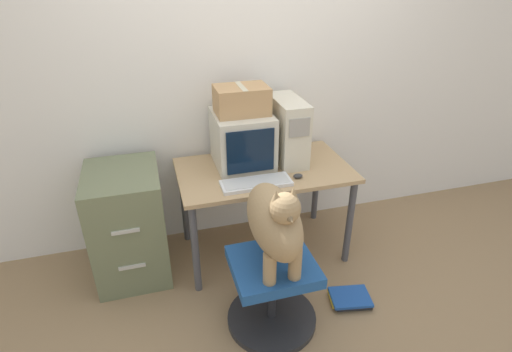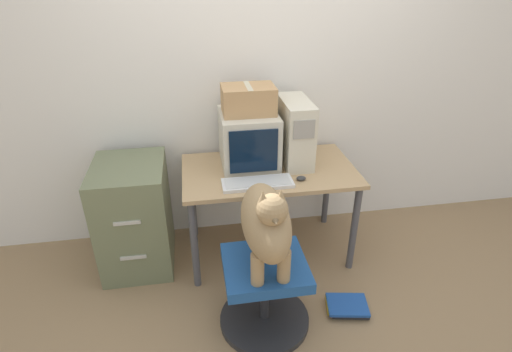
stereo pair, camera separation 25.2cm
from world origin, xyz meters
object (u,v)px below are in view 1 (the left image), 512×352
Objects in this scene: pc_tower at (287,130)px; cardboard_box at (242,100)px; crt_monitor at (242,139)px; office_chair at (272,291)px; keyboard at (256,183)px; filing_cabinet at (129,224)px; dog at (275,221)px; book_stack_floor at (350,298)px.

cardboard_box reaches higher than pc_tower.
crt_monitor reaches higher than office_chair.
keyboard is 0.95m from filing_cabinet.
pc_tower is 0.77× the size of dog.
filing_cabinet is (-0.82, 0.74, 0.15)m from office_chair.
filing_cabinet is 1.60m from book_stack_floor.
filing_cabinet is 2.74× the size of book_stack_floor.
dog is at bearing -94.42° from keyboard.
dog is 0.74× the size of filing_cabinet.
filing_cabinet is at bearing 163.71° from keyboard.
crt_monitor is 1.00m from filing_cabinet.
crt_monitor is at bearing 122.44° from book_stack_floor.
book_stack_floor is (0.55, 0.01, -0.74)m from dog.
keyboard is 0.83× the size of office_chair.
dog is 1.67× the size of cardboard_box.
office_chair is at bearing -92.18° from cardboard_box.
pc_tower is at bearing 65.74° from office_chair.
filing_cabinet is at bearing -177.00° from pc_tower.
keyboard is 1.60× the size of book_stack_floor.
pc_tower is 0.98× the size of keyboard.
crt_monitor is 0.79× the size of office_chair.
crt_monitor reaches higher than dog.
crt_monitor is 0.74× the size of dog.
keyboard reaches higher than book_stack_floor.
cardboard_box reaches higher than keyboard.
keyboard is at bearing -88.67° from crt_monitor.
keyboard is 0.57m from cardboard_box.
pc_tower reaches higher than office_chair.
dog is (-0.04, -0.50, 0.04)m from keyboard.
filing_cabinet is (-1.18, -0.06, -0.55)m from pc_tower.
office_chair is 0.59m from book_stack_floor.
book_stack_floor is at bearing 0.18° from office_chair.
keyboard reaches higher than office_chair.
filing_cabinet is (-0.86, 0.25, -0.33)m from keyboard.
book_stack_floor is (0.51, -0.49, -0.70)m from keyboard.
keyboard is at bearing -16.29° from filing_cabinet.
office_chair is at bearing 90.00° from dog.
keyboard is 0.58× the size of filing_cabinet.
office_chair is at bearing -42.24° from filing_cabinet.
pc_tower is 1.24m from book_stack_floor.
crt_monitor is at bearing -90.00° from cardboard_box.
cardboard_box reaches higher than book_stack_floor.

